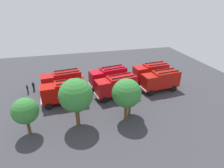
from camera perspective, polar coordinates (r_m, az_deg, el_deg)
The scene contains 18 objects.
ground_plane at distance 36.11m, azimuth 0.00°, elevation -2.01°, with size 54.41×54.41×0.00m, color #38383D.
fire_truck_0 at distance 39.90m, azimuth 11.38°, elevation 3.56°, with size 7.40×3.31×3.88m.
fire_truck_1 at distance 36.94m, azimuth -1.12°, elevation 2.31°, with size 7.52×3.77×3.88m.
fire_truck_2 at distance 36.33m, azimuth -14.67°, elevation 1.05°, with size 7.47×3.55×3.88m.
fire_truck_3 at distance 36.45m, azimuth 14.19°, elevation 1.19°, with size 7.43×3.42×3.88m.
fire_truck_4 at distance 33.18m, azimuth 1.19°, elevation -0.43°, with size 7.51×3.74×3.88m.
fire_truck_5 at distance 32.13m, azimuth -14.00°, elevation -2.12°, with size 7.37×3.22×3.88m.
firefighter_0 at distance 39.33m, azimuth -8.48°, elevation 1.59°, with size 0.28×0.43×1.70m.
firefighter_1 at distance 38.15m, azimuth -23.72°, elevation -1.24°, with size 0.40×0.48×1.61m.
firefighter_2 at distance 30.83m, azimuth -12.28°, elevation -5.65°, with size 0.46×0.31×1.73m.
firefighter_3 at distance 38.67m, azimuth -22.21°, elevation -0.48°, with size 0.48×0.45×1.74m.
firefighter_4 at distance 44.10m, azimuth 12.01°, elevation 3.97°, with size 0.43×0.48×1.76m.
tree_0 at distance 27.87m, azimuth 5.33°, elevation -3.70°, with size 2.94×2.94×4.55m.
tree_1 at distance 26.24m, azimuth 4.31°, elevation -2.77°, with size 4.02×4.02×6.24m.
tree_2 at distance 25.22m, azimuth -10.65°, elevation -3.32°, with size 4.42×4.42×6.86m.
tree_3 at distance 26.08m, azimuth -24.25°, elevation -7.30°, with size 3.28×3.28×5.08m.
traffic_cone_0 at distance 35.41m, azimuth -11.65°, elevation -2.49°, with size 0.51×0.51×0.73m, color #F2600C.
traffic_cone_1 at distance 38.52m, azimuth -7.98°, elevation 0.05°, with size 0.44×0.44×0.63m, color #F2600C.
Camera 1 is at (8.04, 31.16, 16.38)m, focal length 30.96 mm.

